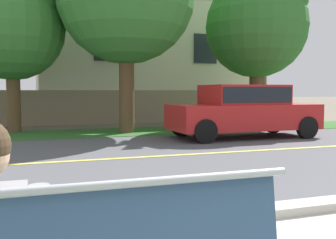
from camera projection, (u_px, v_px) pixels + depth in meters
name	position (u px, v px, depth m)	size (l,w,h in m)	color
ground_plane	(100.00, 149.00, 9.33)	(140.00, 140.00, 0.00)	#665B4C
curb_edge	(194.00, 220.00, 4.01)	(44.00, 0.30, 0.11)	#ADA89E
street_asphalt	(112.00, 159.00, 7.92)	(52.00, 8.00, 0.01)	#515156
road_centre_line	(112.00, 159.00, 7.92)	(48.00, 0.14, 0.01)	#E0CC4C
far_verge_grass	(81.00, 133.00, 12.76)	(48.00, 2.80, 0.02)	#2D6026
car_red_near	(243.00, 109.00, 11.56)	(4.30, 1.86, 1.54)	red
shade_tree_far_left	(15.00, 20.00, 12.85)	(3.44, 3.44, 5.67)	brown
shade_tree_centre	(260.00, 19.00, 14.50)	(3.73, 3.73, 6.16)	brown
garden_wall	(72.00, 108.00, 15.99)	(13.00, 0.36, 1.40)	gray
house_across_street	(139.00, 53.00, 20.03)	(10.63, 6.91, 6.52)	beige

